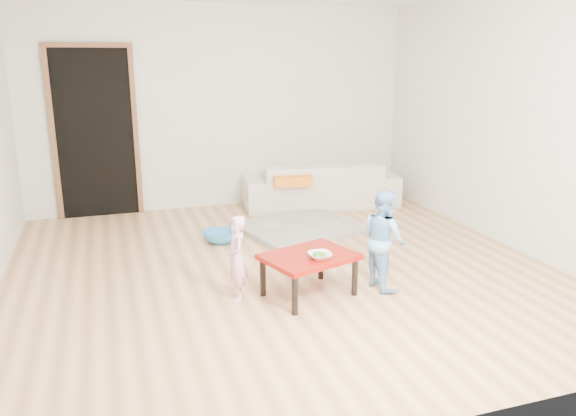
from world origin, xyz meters
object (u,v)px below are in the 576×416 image
sofa (320,184)px  bowl (320,256)px  child_blue (384,239)px  red_table (309,275)px  basin (221,237)px  child_pink (237,258)px

sofa → bowl: bearing=76.2°
sofa → child_blue: bearing=87.6°
sofa → child_blue: child_blue is taller
red_table → sofa: bearing=66.7°
child_blue → basin: child_blue is taller
child_pink → bowl: bearing=73.0°
child_blue → basin: (-1.10, 1.64, -0.38)m
child_pink → sofa: bearing=149.6°
bowl → sofa: bearing=68.4°
bowl → basin: 1.82m
red_table → child_pink: bearing=167.1°
red_table → basin: size_ratio=1.91×
bowl → child_blue: 0.63m
sofa → child_pink: 3.12m
red_table → bowl: bearing=-64.2°
red_table → child_blue: size_ratio=0.83×
red_table → basin: (-0.42, 1.61, -0.12)m
basin → child_blue: bearing=-56.2°
child_pink → child_blue: 1.28m
bowl → child_blue: bearing=7.8°
red_table → basin: red_table is taller
bowl → child_pink: 0.68m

